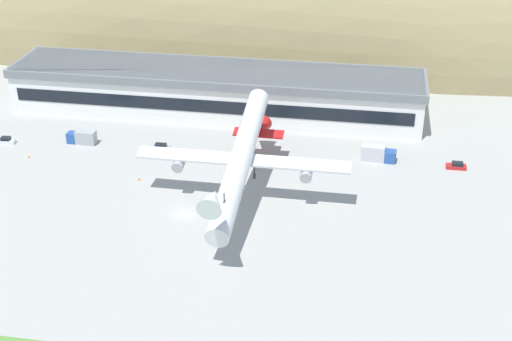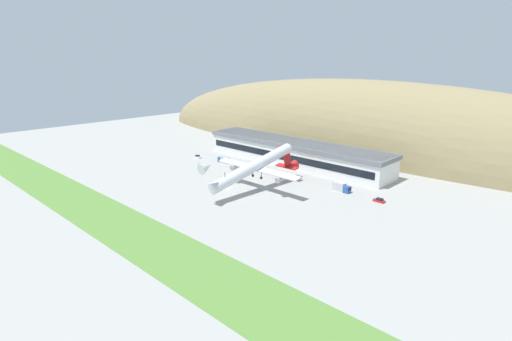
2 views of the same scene
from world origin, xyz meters
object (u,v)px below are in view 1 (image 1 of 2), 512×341
Objects in this scene: terminal_building at (216,88)px; traffic_cone_1 at (139,179)px; cargo_airplane at (242,158)px; service_car_1 at (160,147)px; box_truck at (82,137)px; fuel_truck at (378,154)px; traffic_cone_0 at (29,156)px; service_car_0 at (456,166)px; service_car_2 at (7,141)px.

terminal_building reaches higher than traffic_cone_1.
service_car_1 is at bearing 139.23° from cargo_airplane.
traffic_cone_1 is at bearing -39.26° from box_truck.
traffic_cone_1 is (-22.52, 4.78, -9.08)m from cargo_airplane.
cargo_airplane is 6.96× the size of fuel_truck.
cargo_airplane is at bearing -12.23° from traffic_cone_0.
terminal_building is 15.05× the size of box_truck.
service_car_1 is 18.47m from box_truck.
service_car_0 is at bearing 1.02° from box_truck.
cargo_airplane is at bearing -25.73° from box_truck.
traffic_cone_0 is at bearing 167.77° from cargo_airplane.
service_car_2 is 0.50× the size of fuel_truck.
service_car_1 is 8.00× the size of traffic_cone_0.
service_car_0 is at bearing -20.85° from terminal_building.
traffic_cone_1 is at bearing -101.89° from terminal_building.
service_car_2 is 10.13m from traffic_cone_0.
fuel_truck is at bearing 8.58° from traffic_cone_0.
traffic_cone_0 is (-75.21, -11.35, -1.30)m from fuel_truck.
terminal_building is 175.04× the size of traffic_cone_0.
traffic_cone_0 is at bearing -173.58° from service_car_0.
cargo_airplane reaches higher than traffic_cone_0.
cargo_airplane reaches higher than service_car_2.
box_truck reaches higher than service_car_2.
service_car_1 is at bearing -1.40° from box_truck.
service_car_2 is (-43.18, -26.13, -5.70)m from terminal_building.
traffic_cone_1 is at bearing 168.02° from cargo_airplane.
service_car_2 reaches higher than service_car_0.
cargo_airplane is 30.58m from service_car_1.
traffic_cone_0 is at bearing -134.89° from box_truck.
terminal_building is 25.48m from service_car_1.
box_truck reaches higher than service_car_1.
traffic_cone_0 is 27.60m from traffic_cone_1.
traffic_cone_1 is (26.95, -5.94, 0.00)m from traffic_cone_0.
terminal_building is 1.91× the size of cargo_airplane.
cargo_airplane is 60.68m from service_car_2.
service_car_0 is 7.27× the size of traffic_cone_0.
box_truck is (-40.64, 19.59, -7.93)m from cargo_airplane.
service_car_0 is 100.21m from service_car_2.
fuel_truck is at bearing 3.73° from service_car_2.
cargo_airplane is (14.53, -42.75, 3.03)m from terminal_building.
cargo_airplane is 24.75m from traffic_cone_1.
traffic_cone_0 is at bearing 167.57° from traffic_cone_1.
fuel_truck reaches higher than service_car_1.
service_car_1 is at bearing 88.69° from traffic_cone_1.
fuel_truck reaches higher than traffic_cone_0.
terminal_building is 47.79m from traffic_cone_0.
traffic_cone_1 is (-0.33, -14.36, -0.35)m from service_car_1.
terminal_building is 13.32× the size of fuel_truck.
service_car_0 is 83.07m from box_truck.
cargo_airplane is 7.87× the size of box_truck.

